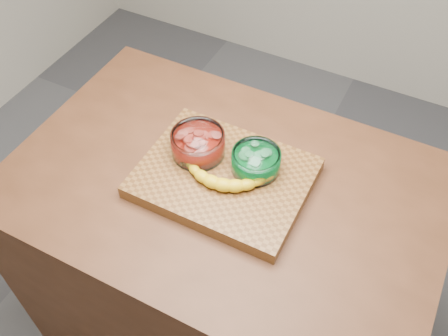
% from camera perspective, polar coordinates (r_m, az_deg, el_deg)
% --- Properties ---
extents(ground, '(3.50, 3.50, 0.00)m').
position_cam_1_polar(ground, '(2.15, 0.00, -17.01)').
color(ground, '#4E4F53').
rests_on(ground, ground).
extents(counter, '(1.20, 0.80, 0.90)m').
position_cam_1_polar(counter, '(1.74, 0.00, -11.02)').
color(counter, '#4E2A17').
rests_on(counter, ground).
extents(cutting_board, '(0.45, 0.35, 0.04)m').
position_cam_1_polar(cutting_board, '(1.36, 0.00, -1.10)').
color(cutting_board, brown).
rests_on(cutting_board, counter).
extents(bowl_red, '(0.15, 0.15, 0.07)m').
position_cam_1_polar(bowl_red, '(1.37, -2.98, 2.76)').
color(bowl_red, white).
rests_on(bowl_red, cutting_board).
extents(bowl_green, '(0.13, 0.13, 0.06)m').
position_cam_1_polar(bowl_green, '(1.33, 3.66, 0.76)').
color(bowl_green, white).
rests_on(bowl_green, cutting_board).
extents(banana, '(0.27, 0.15, 0.04)m').
position_cam_1_polar(banana, '(1.32, 0.12, -0.54)').
color(banana, gold).
rests_on(banana, cutting_board).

